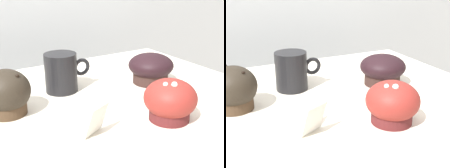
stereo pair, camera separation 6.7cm
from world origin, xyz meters
The scene contains 6 objects.
wall_back centered at (0.00, 0.60, 0.90)m, with size 3.20×0.10×1.80m, color #B2B7BC.
muffin_front_center centered at (0.18, -0.16, 0.97)m, with size 0.10×0.10×0.09m.
muffin_back_left centered at (0.28, 0.03, 0.97)m, with size 0.12×0.12×0.08m.
muffin_back_right centered at (-0.08, 0.04, 0.97)m, with size 0.10×0.10×0.10m.
coffee_cup centered at (0.06, 0.10, 0.98)m, with size 0.12×0.08×0.09m.
price_card centered at (0.02, -0.13, 0.96)m, with size 0.06×0.06×0.06m.
Camera 2 is at (-0.15, -0.60, 1.21)m, focal length 50.00 mm.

